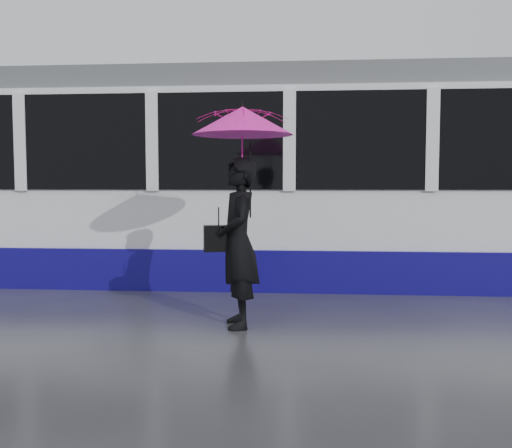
{
  "coord_description": "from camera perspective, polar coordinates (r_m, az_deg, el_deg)",
  "views": [
    {
      "loc": [
        1.63,
        -6.94,
        1.58
      ],
      "look_at": [
        1.06,
        -0.12,
        1.1
      ],
      "focal_mm": 40.0,
      "sensor_mm": 36.0,
      "label": 1
    }
  ],
  "objects": [
    {
      "name": "umbrella",
      "position": [
        6.25,
        -1.35,
        8.34
      ],
      "size": [
        1.33,
        1.33,
        1.26
      ],
      "rotation": [
        0.0,
        0.0,
        0.24
      ],
      "color": "#F8148C",
      "rests_on": "ground"
    },
    {
      "name": "rails",
      "position": [
        9.71,
        -4.99,
        -5.3
      ],
      "size": [
        34.0,
        1.51,
        0.02
      ],
      "color": "#3F3D38",
      "rests_on": "ground"
    },
    {
      "name": "ground",
      "position": [
        7.31,
        -8.34,
        -8.52
      ],
      "size": [
        90.0,
        90.0,
        0.0
      ],
      "primitive_type": "plane",
      "color": "#27272C",
      "rests_on": "ground"
    },
    {
      "name": "tram",
      "position": [
        9.45,
        6.57,
        4.34
      ],
      "size": [
        26.0,
        2.56,
        3.35
      ],
      "color": "white",
      "rests_on": "ground"
    },
    {
      "name": "handbag",
      "position": [
        6.32,
        -3.75,
        -1.43
      ],
      "size": [
        0.36,
        0.22,
        0.47
      ],
      "rotation": [
        0.0,
        0.0,
        0.24
      ],
      "color": "black",
      "rests_on": "ground"
    },
    {
      "name": "woman",
      "position": [
        6.27,
        -1.79,
        -1.88
      ],
      "size": [
        0.6,
        0.77,
        1.87
      ],
      "primitive_type": "imported",
      "rotation": [
        0.0,
        0.0,
        -1.33
      ],
      "color": "black",
      "rests_on": "ground"
    }
  ]
}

